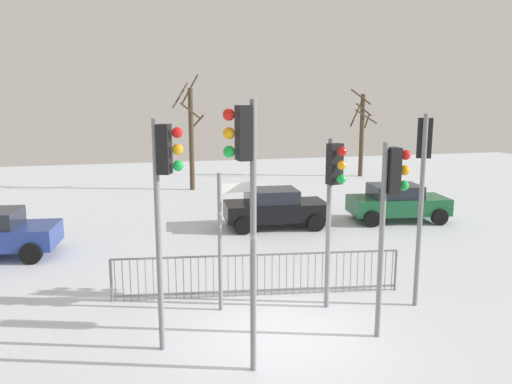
% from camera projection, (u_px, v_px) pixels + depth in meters
% --- Properties ---
extents(ground_plane, '(60.00, 60.00, 0.00)m').
position_uv_depth(ground_plane, '(285.00, 335.00, 10.38)').
color(ground_plane, silver).
extents(traffic_light_mid_left, '(0.42, 0.52, 4.48)m').
position_uv_depth(traffic_light_mid_left, '(423.00, 167.00, 11.41)').
color(traffic_light_mid_left, slate).
rests_on(traffic_light_mid_left, ground).
extents(traffic_light_mid_right, '(0.54, 0.38, 4.45)m').
position_uv_depth(traffic_light_mid_right, '(164.00, 184.00, 9.18)').
color(traffic_light_mid_right, slate).
rests_on(traffic_light_mid_right, ground).
extents(traffic_light_rear_right, '(0.57, 0.33, 3.98)m').
position_uv_depth(traffic_light_rear_right, '(391.00, 197.00, 9.81)').
color(traffic_light_rear_right, slate).
rests_on(traffic_light_rear_right, ground).
extents(traffic_light_rear_left, '(0.36, 0.56, 3.94)m').
position_uv_depth(traffic_light_rear_left, '(334.00, 186.00, 11.12)').
color(traffic_light_rear_left, slate).
rests_on(traffic_light_rear_left, ground).
extents(traffic_light_foreground_left, '(0.57, 0.33, 4.80)m').
position_uv_depth(traffic_light_foreground_left, '(245.00, 177.00, 8.36)').
color(traffic_light_foreground_left, slate).
rests_on(traffic_light_foreground_left, ground).
extents(direction_sign_post, '(0.79, 0.16, 3.20)m').
position_uv_depth(direction_sign_post, '(222.00, 235.00, 11.30)').
color(direction_sign_post, slate).
rests_on(direction_sign_post, ground).
extents(pedestrian_guard_railing, '(7.04, 1.05, 1.07)m').
position_uv_depth(pedestrian_guard_railing, '(258.00, 274.00, 12.34)').
color(pedestrian_guard_railing, slate).
rests_on(pedestrian_guard_railing, ground).
extents(car_black_mid, '(3.92, 2.17, 1.47)m').
position_uv_depth(car_black_mid, '(274.00, 207.00, 18.98)').
color(car_black_mid, black).
rests_on(car_black_mid, ground).
extents(car_green_near, '(4.00, 2.36, 1.47)m').
position_uv_depth(car_green_near, '(397.00, 202.00, 19.97)').
color(car_green_near, '#195933').
rests_on(car_green_near, ground).
extents(bare_tree_left, '(1.68, 1.60, 6.09)m').
position_uv_depth(bare_tree_left, '(191.00, 135.00, 26.54)').
color(bare_tree_left, '#473828').
rests_on(bare_tree_left, ground).
extents(bare_tree_centre, '(1.54, 1.65, 5.43)m').
position_uv_depth(bare_tree_centre, '(362.00, 132.00, 31.27)').
color(bare_tree_centre, '#473828').
rests_on(bare_tree_centre, ground).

